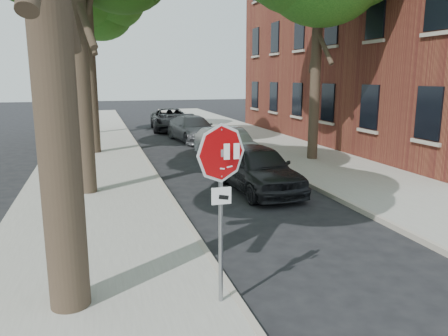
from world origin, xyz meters
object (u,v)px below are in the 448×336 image
object	(u,v)px
stop_sign	(221,180)
tree_far	(81,6)
car_b	(227,146)
car_c	(193,129)
car_a	(257,168)
car_d	(170,120)

from	to	relation	value
stop_sign	tree_far	world-z (taller)	tree_far
car_b	car_c	xyz separation A→B (m)	(0.00, 6.24, -0.02)
stop_sign	tree_far	xyz separation A→B (m)	(-2.02, 21.14, 5.26)
stop_sign	car_a	xyz separation A→B (m)	(2.91, 6.23, -1.25)
car_c	car_d	distance (m)	5.09
tree_far	stop_sign	bearing A→B (deg)	-84.54
stop_sign	car_b	world-z (taller)	stop_sign
stop_sign	car_d	world-z (taller)	stop_sign
tree_far	car_d	size ratio (longest dim) A/B	1.87
stop_sign	car_c	bearing A→B (deg)	78.94
car_d	car_b	bearing A→B (deg)	-83.81
stop_sign	tree_far	bearing A→B (deg)	95.46
stop_sign	car_d	size ratio (longest dim) A/B	0.52
car_d	tree_far	bearing A→B (deg)	-166.25
tree_far	car_b	distance (m)	13.46
car_a	car_b	world-z (taller)	car_a
car_b	tree_far	bearing A→B (deg)	111.33
tree_far	car_d	bearing A→B (deg)	9.39
tree_far	car_a	xyz separation A→B (m)	(4.93, -14.91, -6.52)
stop_sign	car_a	bearing A→B (deg)	64.99
car_a	car_d	distance (m)	15.73
tree_far	car_d	distance (m)	8.23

